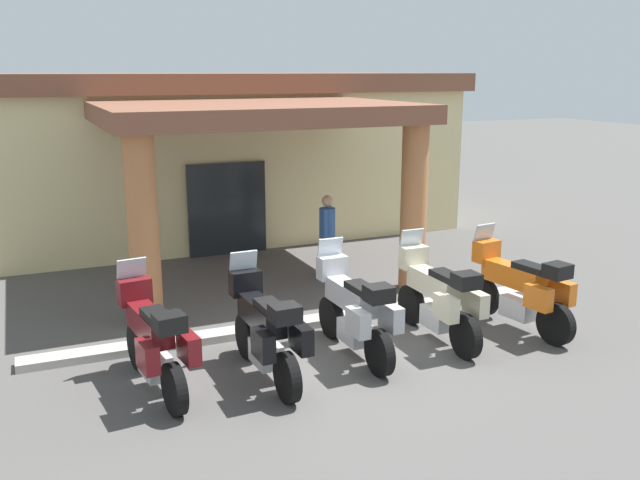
# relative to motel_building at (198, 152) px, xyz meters

# --- Properties ---
(ground_plane) EXTENTS (80.00, 80.00, 0.00)m
(ground_plane) POSITION_rel_motel_building_xyz_m (0.04, -8.79, -2.08)
(ground_plane) COLOR #514F4C
(motel_building) EXTENTS (13.16, 9.95, 4.04)m
(motel_building) POSITION_rel_motel_building_xyz_m (0.00, 0.00, 0.00)
(motel_building) COLOR beige
(motel_building) RESTS_ON ground_plane
(motorcycle_maroon) EXTENTS (0.80, 2.21, 1.61)m
(motorcycle_maroon) POSITION_rel_motel_building_xyz_m (-2.73, -8.93, -1.38)
(motorcycle_maroon) COLOR black
(motorcycle_maroon) RESTS_ON ground_plane
(motorcycle_black) EXTENTS (0.72, 2.21, 1.61)m
(motorcycle_black) POSITION_rel_motel_building_xyz_m (-1.28, -9.15, -1.38)
(motorcycle_black) COLOR black
(motorcycle_black) RESTS_ON ground_plane
(motorcycle_silver) EXTENTS (0.71, 2.21, 1.61)m
(motorcycle_silver) POSITION_rel_motel_building_xyz_m (0.17, -8.90, -1.38)
(motorcycle_silver) COLOR black
(motorcycle_silver) RESTS_ON ground_plane
(motorcycle_cream) EXTENTS (0.70, 2.21, 1.61)m
(motorcycle_cream) POSITION_rel_motel_building_xyz_m (1.63, -8.86, -1.38)
(motorcycle_cream) COLOR black
(motorcycle_cream) RESTS_ON ground_plane
(motorcycle_orange) EXTENTS (0.83, 2.21, 1.61)m
(motorcycle_orange) POSITION_rel_motel_building_xyz_m (3.08, -8.99, -1.38)
(motorcycle_orange) COLOR black
(motorcycle_orange) RESTS_ON ground_plane
(pedestrian) EXTENTS (0.33, 0.46, 1.70)m
(pedestrian) POSITION_rel_motel_building_xyz_m (1.38, -5.11, -1.09)
(pedestrian) COLOR brown
(pedestrian) RESTS_ON ground_plane
(curb_strip) EXTENTS (9.26, 0.36, 0.12)m
(curb_strip) POSITION_rel_motel_building_xyz_m (0.17, -7.50, -2.02)
(curb_strip) COLOR #ADA89E
(curb_strip) RESTS_ON ground_plane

